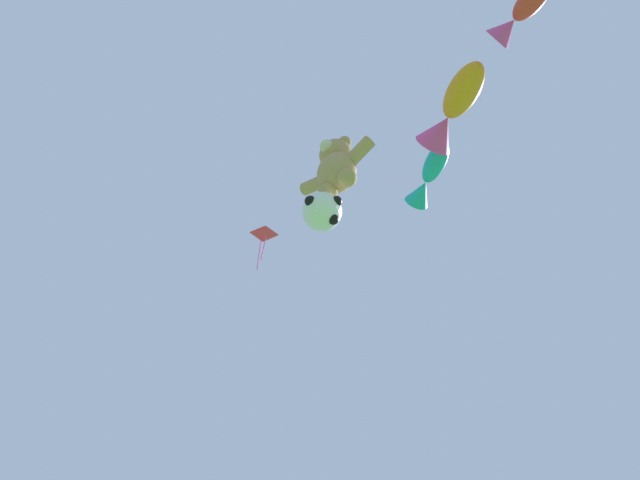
# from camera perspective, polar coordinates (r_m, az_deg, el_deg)

# --- Properties ---
(teddy_bear_kite) EXTENTS (2.30, 1.01, 2.33)m
(teddy_bear_kite) POSITION_cam_1_polar(r_m,az_deg,el_deg) (12.82, 1.87, 8.37)
(teddy_bear_kite) COLOR tan
(soccer_ball_kite) EXTENTS (1.02, 1.02, 0.94)m
(soccer_ball_kite) POSITION_cam_1_polar(r_m,az_deg,el_deg) (11.52, 0.28, 3.29)
(soccer_ball_kite) COLOR white
(fish_kite_teal) EXTENTS (2.20, 1.77, 0.76)m
(fish_kite_teal) POSITION_cam_1_polar(r_m,az_deg,el_deg) (15.63, 12.24, 6.97)
(fish_kite_teal) COLOR #19ADB2
(fish_kite_tangerine) EXTENTS (2.58, 1.97, 1.02)m
(fish_kite_tangerine) POSITION_cam_1_polar(r_m,az_deg,el_deg) (14.13, 14.78, 14.00)
(fish_kite_tangerine) COLOR orange
(fish_kite_crimson) EXTENTS (1.73, 1.02, 0.71)m
(fish_kite_crimson) POSITION_cam_1_polar(r_m,az_deg,el_deg) (13.88, 21.71, 22.74)
(fish_kite_crimson) COLOR red
(diamond_kite) EXTENTS (0.70, 0.74, 2.30)m
(diamond_kite) POSITION_cam_1_polar(r_m,az_deg,el_deg) (16.98, -6.47, 0.34)
(diamond_kite) COLOR red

